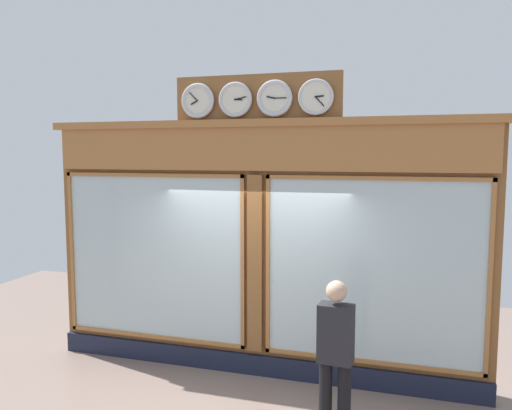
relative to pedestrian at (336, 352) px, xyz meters
name	(u,v)px	position (x,y,z in m)	size (l,w,h in m)	color
shop_facade	(259,246)	(1.23, -1.33, 0.82)	(6.08, 0.42, 4.01)	brown
pedestrian	(336,352)	(0.00, 0.00, 0.00)	(0.38, 0.25, 1.69)	black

